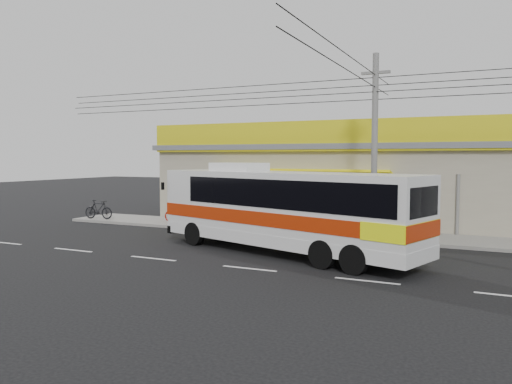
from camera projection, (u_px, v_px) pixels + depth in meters
ground at (278, 256)px, 19.20m from camera, size 120.00×120.00×0.00m
sidewalk at (324, 232)px, 24.62m from camera, size 30.00×3.20×0.15m
lane_markings at (249, 269)px, 16.94m from camera, size 50.00×0.12×0.01m
storefront_building at (353, 182)px, 29.47m from camera, size 22.60×9.20×5.70m
coach_bus at (286, 206)px, 19.28m from camera, size 11.73×5.87×3.56m
motorbike_red at (179, 214)px, 27.76m from camera, size 1.88×0.67×0.99m
motorbike_dark at (99, 209)px, 29.35m from camera, size 1.92×0.72×1.13m
utility_pole at (375, 87)px, 21.35m from camera, size 34.00×14.00×8.22m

